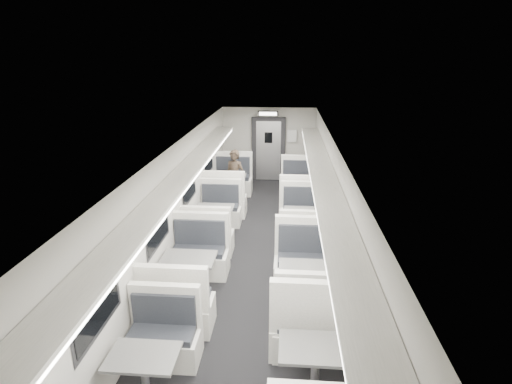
% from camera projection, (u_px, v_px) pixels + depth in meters
% --- Properties ---
extents(room, '(3.24, 12.24, 2.64)m').
position_uv_depth(room, '(253.00, 212.00, 7.42)').
color(room, black).
rests_on(room, ground).
extents(booth_left_a, '(1.15, 2.33, 1.25)m').
position_uv_depth(booth_left_a, '(229.00, 189.00, 11.16)').
color(booth_left_a, white).
rests_on(booth_left_a, room).
extents(booth_left_b, '(1.02, 2.07, 1.11)m').
position_uv_depth(booth_left_b, '(215.00, 222.00, 9.09)').
color(booth_left_b, white).
rests_on(booth_left_b, room).
extents(booth_left_c, '(1.08, 2.20, 1.17)m').
position_uv_depth(booth_left_c, '(189.00, 277.00, 6.78)').
color(booth_left_c, white).
rests_on(booth_left_c, room).
extents(booth_left_d, '(0.98, 1.98, 1.06)m').
position_uv_depth(booth_left_d, '(145.00, 378.00, 4.70)').
color(booth_left_d, white).
rests_on(booth_left_d, room).
extents(booth_right_a, '(1.11, 2.26, 1.21)m').
position_uv_depth(booth_right_a, '(300.00, 193.00, 10.91)').
color(booth_right_a, white).
rests_on(booth_right_a, room).
extents(booth_right_b, '(1.02, 2.07, 1.11)m').
position_uv_depth(booth_right_b, '(303.00, 226.00, 8.89)').
color(booth_right_b, white).
rests_on(booth_right_b, room).
extents(booth_right_c, '(1.16, 2.34, 1.25)m').
position_uv_depth(booth_right_c, '(309.00, 291.00, 6.33)').
color(booth_right_c, white).
rests_on(booth_right_c, room).
extents(booth_right_d, '(1.06, 2.14, 1.15)m').
position_uv_depth(booth_right_d, '(315.00, 372.00, 4.76)').
color(booth_right_d, white).
rests_on(booth_right_d, room).
extents(passenger, '(0.68, 0.58, 1.58)m').
position_uv_depth(passenger, '(235.00, 178.00, 10.86)').
color(passenger, black).
rests_on(passenger, room).
extents(window_a, '(0.02, 1.18, 0.84)m').
position_uv_depth(window_a, '(209.00, 158.00, 10.69)').
color(window_a, black).
rests_on(window_a, room).
extents(window_b, '(0.02, 1.18, 0.84)m').
position_uv_depth(window_b, '(189.00, 183.00, 8.62)').
color(window_b, black).
rests_on(window_b, room).
extents(window_c, '(0.02, 1.18, 0.84)m').
position_uv_depth(window_c, '(158.00, 224.00, 6.54)').
color(window_c, black).
rests_on(window_c, room).
extents(window_d, '(0.02, 1.18, 0.84)m').
position_uv_depth(window_d, '(96.00, 302.00, 4.47)').
color(window_d, black).
rests_on(window_d, room).
extents(luggage_rack_left, '(0.46, 10.40, 0.09)m').
position_uv_depth(luggage_rack_left, '(181.00, 178.00, 7.00)').
color(luggage_rack_left, white).
rests_on(luggage_rack_left, room).
extents(luggage_rack_right, '(0.46, 10.40, 0.09)m').
position_uv_depth(luggage_rack_right, '(324.00, 182.00, 6.82)').
color(luggage_rack_right, white).
rests_on(luggage_rack_right, room).
extents(vestibule_door, '(1.10, 0.13, 2.10)m').
position_uv_depth(vestibule_door, '(268.00, 150.00, 13.07)').
color(vestibule_door, black).
rests_on(vestibule_door, room).
extents(exit_sign, '(0.62, 0.12, 0.16)m').
position_uv_depth(exit_sign, '(268.00, 114.00, 12.21)').
color(exit_sign, black).
rests_on(exit_sign, room).
extents(wall_notice, '(0.32, 0.02, 0.40)m').
position_uv_depth(wall_notice, '(292.00, 136.00, 12.85)').
color(wall_notice, silver).
rests_on(wall_notice, room).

